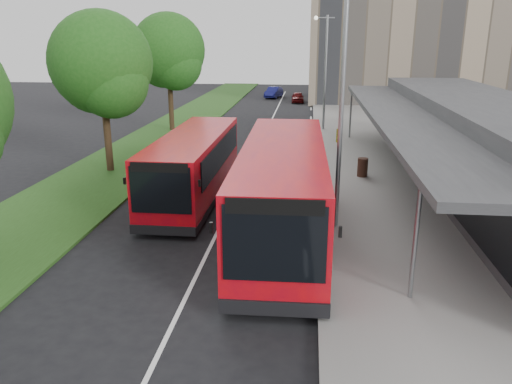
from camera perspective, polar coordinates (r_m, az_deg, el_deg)
ground at (r=16.72m, az=-5.24°, el=-6.25°), size 120.00×120.00×0.00m
pavement at (r=35.75m, az=10.65°, el=6.36°), size 5.00×80.00×0.15m
grass_verge at (r=37.05m, az=-9.96°, el=6.73°), size 5.00×80.00×0.10m
lane_centre_line at (r=30.91m, az=0.13°, el=4.84°), size 0.12×70.00×0.01m
kerb_dashes at (r=34.67m, az=6.28°, el=6.10°), size 0.12×56.00×0.01m
office_block at (r=58.10m, az=17.84°, el=18.80°), size 22.00×12.00×18.00m
station_building at (r=24.72m, az=24.27°, el=4.98°), size 7.70×26.00×4.00m
tree_mid at (r=26.17m, az=-17.21°, el=13.24°), size 4.97×4.97×7.98m
tree_far at (r=37.49m, az=-9.97°, el=15.14°), size 5.23×5.23×8.41m
lamp_post_near at (r=17.16m, az=9.50°, el=10.56°), size 1.44×0.28×8.00m
lamp_post_far at (r=37.09m, az=7.83°, el=14.11°), size 1.44×0.28×8.00m
bus_main at (r=17.00m, az=3.10°, el=0.14°), size 3.13×11.44×3.22m
bus_second at (r=21.44m, az=-7.11°, el=2.99°), size 2.66×9.79×2.76m
litter_bin at (r=24.85m, az=12.08°, el=2.78°), size 0.58×0.58×0.90m
bollard at (r=32.78m, az=9.28°, el=6.38°), size 0.19×0.19×0.88m
car_near at (r=54.45m, az=4.77°, el=10.75°), size 1.40×3.23×1.08m
car_far at (r=58.58m, az=2.04°, el=11.32°), size 2.04×3.90×1.22m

